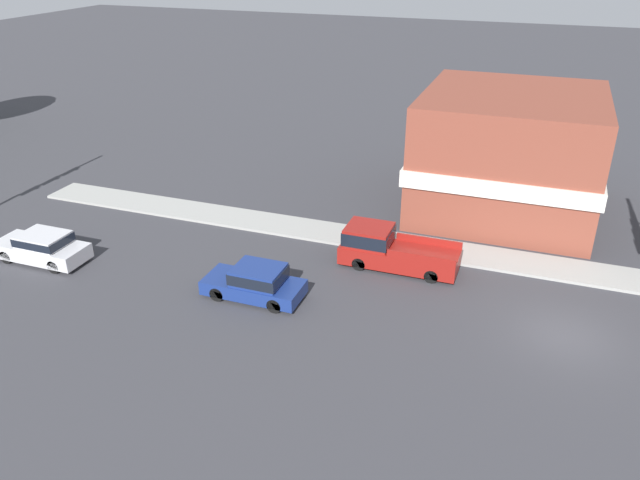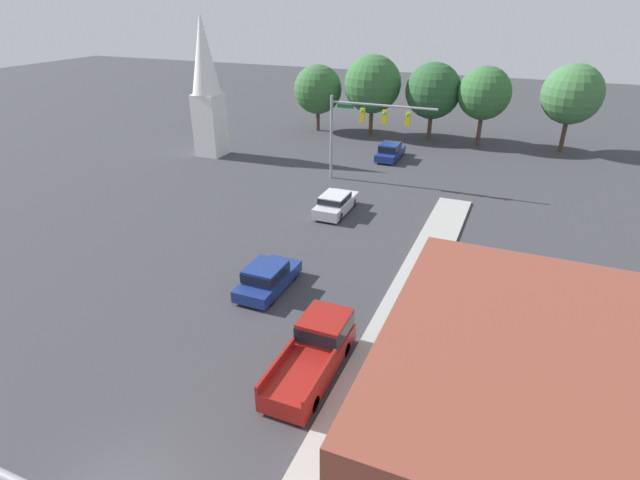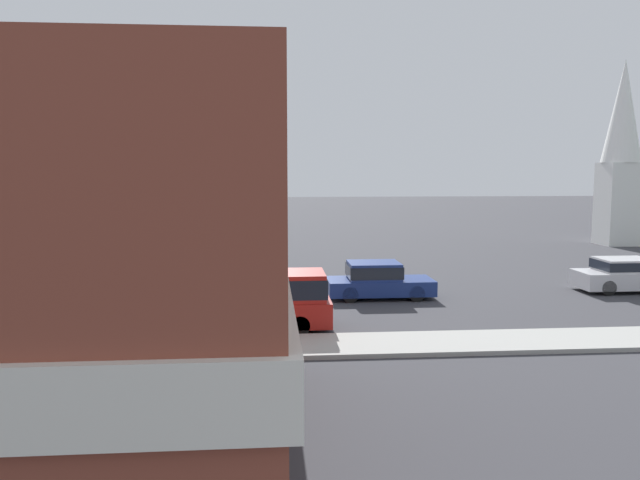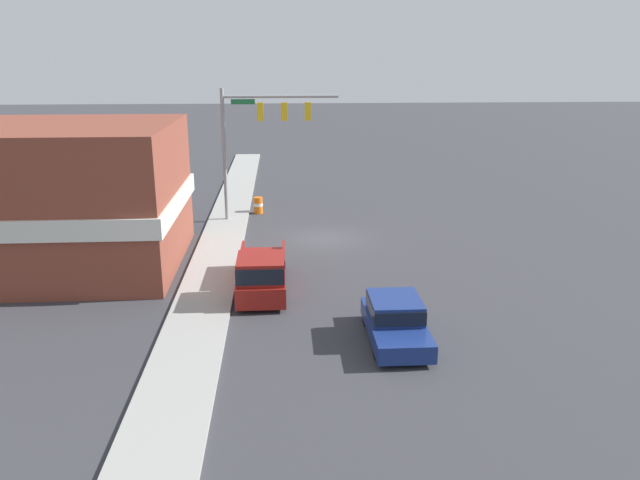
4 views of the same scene
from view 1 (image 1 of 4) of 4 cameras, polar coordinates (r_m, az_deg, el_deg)
ground_plane at (r=27.33m, az=21.40°, el=-8.16°), size 200.00×200.00×0.00m
sidewalk_curb at (r=32.24m, az=21.56°, el=-2.57°), size 2.40×60.00×0.14m
car_lead at (r=27.73m, az=-5.89°, el=-3.80°), size 1.94×4.45×1.53m
car_second_ahead at (r=33.55m, az=-24.06°, el=-0.54°), size 1.90×4.69×1.48m
pickup_truck_parked at (r=30.26m, az=6.21°, el=-0.74°), size 2.00×5.66×1.96m
corner_brick_building at (r=37.41m, az=16.81°, el=7.61°), size 10.80×10.03×6.77m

